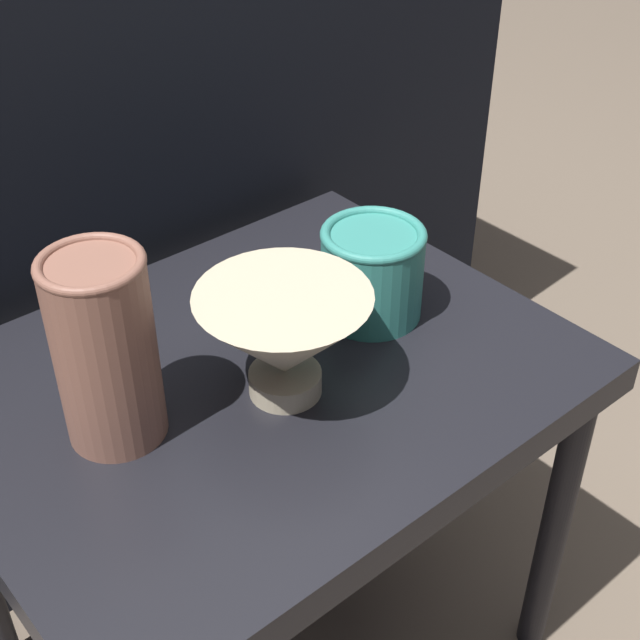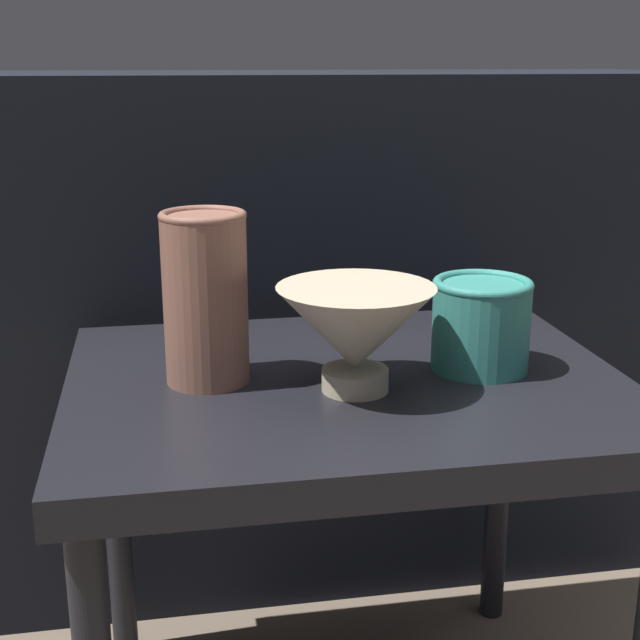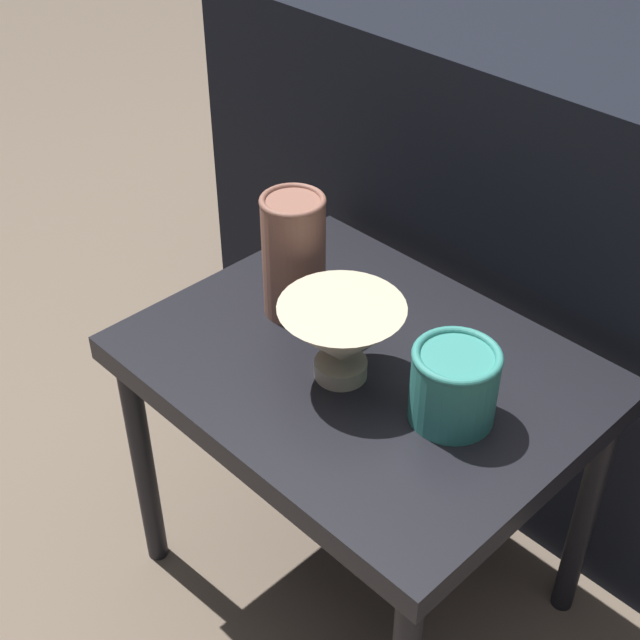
# 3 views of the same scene
# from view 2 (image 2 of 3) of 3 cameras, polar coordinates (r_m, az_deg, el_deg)

# --- Properties ---
(table) EXTENTS (0.64, 0.51, 0.50)m
(table) POSITION_cam_2_polar(r_m,az_deg,el_deg) (1.06, 1.69, -6.62)
(table) COLOR black
(table) RESTS_ON ground_plane
(couch_backdrop) EXTENTS (1.41, 0.50, 0.83)m
(couch_backdrop) POSITION_cam_2_polar(r_m,az_deg,el_deg) (1.57, -2.38, 0.22)
(couch_backdrop) COLOR black
(couch_backdrop) RESTS_ON ground_plane
(bowl) EXTENTS (0.17, 0.17, 0.12)m
(bowl) POSITION_cam_2_polar(r_m,az_deg,el_deg) (0.97, 2.07, -0.71)
(bowl) COLOR #C1B293
(bowl) RESTS_ON table
(vase_textured_left) EXTENTS (0.10, 0.10, 0.20)m
(vase_textured_left) POSITION_cam_2_polar(r_m,az_deg,el_deg) (1.00, -7.34, 1.53)
(vase_textured_left) COLOR brown
(vase_textured_left) RESTS_ON table
(vase_colorful_right) EXTENTS (0.12, 0.12, 0.11)m
(vase_colorful_right) POSITION_cam_2_polar(r_m,az_deg,el_deg) (1.06, 10.31, -0.19)
(vase_colorful_right) COLOR teal
(vase_colorful_right) RESTS_ON table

